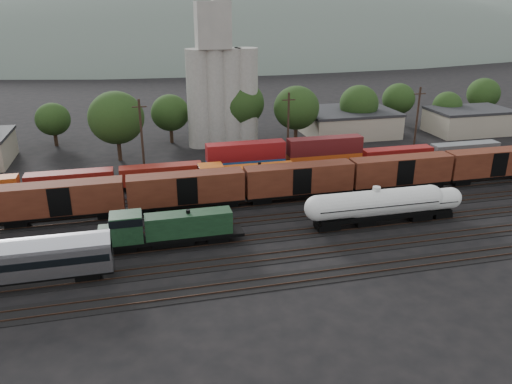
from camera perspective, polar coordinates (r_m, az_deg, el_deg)
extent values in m
plane|color=black|center=(63.10, -0.90, -3.29)|extent=(600.00, 600.00, 0.00)
cube|color=black|center=(50.22, 3.01, -10.09)|extent=(180.00, 3.20, 0.08)
cube|color=#382319|center=(49.59, 3.26, -10.42)|extent=(180.00, 0.08, 0.16)
cube|color=#382319|center=(50.76, 2.78, -9.61)|extent=(180.00, 0.08, 0.16)
cube|color=black|center=(54.38, 1.49, -7.46)|extent=(180.00, 3.20, 0.08)
cube|color=#382319|center=(53.74, 1.69, -7.74)|extent=(180.00, 0.08, 0.16)
cube|color=#382319|center=(54.96, 1.29, -7.04)|extent=(180.00, 0.08, 0.16)
cube|color=black|center=(58.68, 0.20, -5.21)|extent=(180.00, 3.20, 0.08)
cube|color=#382319|center=(58.02, 0.37, -5.44)|extent=(180.00, 0.08, 0.16)
cube|color=#382319|center=(59.27, 0.03, -4.84)|extent=(180.00, 0.08, 0.16)
cube|color=black|center=(63.08, -0.90, -3.26)|extent=(180.00, 3.20, 0.08)
cube|color=#382319|center=(62.41, -0.76, -3.46)|extent=(180.00, 0.08, 0.16)
cube|color=#382319|center=(63.69, -1.05, -2.94)|extent=(180.00, 0.08, 0.16)
cube|color=black|center=(67.57, -1.86, -1.57)|extent=(180.00, 3.20, 0.08)
cube|color=#382319|center=(66.89, -1.73, -1.74)|extent=(180.00, 0.08, 0.16)
cube|color=#382319|center=(68.18, -1.99, -1.28)|extent=(180.00, 0.08, 0.16)
cube|color=black|center=(72.12, -2.69, -0.09)|extent=(180.00, 3.20, 0.08)
cube|color=#382319|center=(71.43, -2.58, -0.23)|extent=(180.00, 0.08, 0.16)
cube|color=#382319|center=(72.75, -2.81, 0.16)|extent=(180.00, 0.08, 0.16)
cube|color=black|center=(76.73, -3.43, 1.21)|extent=(180.00, 3.20, 0.08)
cube|color=#382319|center=(76.03, -3.33, 1.09)|extent=(180.00, 0.08, 0.16)
cube|color=#382319|center=(77.36, -3.53, 1.44)|extent=(180.00, 0.08, 0.16)
cube|color=black|center=(56.81, -9.56, -5.10)|extent=(16.04, 2.74, 0.38)
cube|color=black|center=(57.00, -9.53, -5.49)|extent=(4.72, 2.08, 0.75)
cube|color=black|center=(56.32, -7.70, -3.59)|extent=(9.62, 2.26, 2.55)
cube|color=black|center=(56.03, -14.58, -3.93)|extent=(3.40, 2.74, 3.11)
cube|color=black|center=(55.63, -14.67, -3.00)|extent=(3.49, 2.83, 0.85)
cube|color=black|center=(56.44, -16.79, -4.77)|extent=(1.51, 2.26, 1.70)
cylinder|color=black|center=(55.75, -7.77, -2.26)|extent=(0.47, 0.47, 0.47)
cube|color=black|center=(57.05, -14.69, -6.10)|extent=(2.45, 1.89, 0.66)
cube|color=black|center=(57.57, -4.41, -5.17)|extent=(2.45, 1.89, 0.66)
cylinder|color=silver|center=(62.40, 13.48, -1.17)|extent=(15.02, 3.09, 3.09)
sphere|color=silver|center=(59.47, 7.01, -1.84)|extent=(3.09, 3.09, 3.09)
sphere|color=silver|center=(66.07, 19.30, -0.54)|extent=(3.09, 3.09, 3.09)
cylinder|color=silver|center=(61.78, 13.62, 0.35)|extent=(0.96, 0.96, 0.53)
cube|color=black|center=(62.40, 13.48, -1.17)|extent=(15.37, 3.24, 0.09)
cube|color=black|center=(63.05, 13.35, -2.60)|extent=(14.51, 2.35, 0.53)
cube|color=black|center=(60.88, 8.12, -3.76)|extent=(2.77, 2.13, 0.75)
cube|color=black|center=(66.21, 18.06, -2.54)|extent=(2.77, 2.13, 0.75)
cylinder|color=silver|center=(64.40, 16.61, -1.15)|extent=(12.96, 2.67, 2.67)
sphere|color=silver|center=(61.49, 11.37, -1.72)|extent=(2.67, 2.67, 2.67)
sphere|color=silver|center=(67.81, 21.36, -0.62)|extent=(2.67, 2.67, 2.67)
cylinder|color=silver|center=(63.87, 16.75, 0.11)|extent=(0.83, 0.83, 0.46)
cube|color=black|center=(64.40, 16.61, -1.15)|extent=(13.26, 2.80, 0.07)
cube|color=black|center=(64.95, 16.48, -2.35)|extent=(12.52, 2.03, 0.46)
cube|color=black|center=(62.76, 12.22, -3.32)|extent=(2.39, 1.84, 0.64)
cube|color=black|center=(67.89, 20.32, -2.30)|extent=(2.39, 1.84, 0.64)
cube|color=black|center=(52.91, -18.66, -8.85)|extent=(2.31, 1.78, 0.62)
cube|color=black|center=(72.08, -1.16, 0.93)|extent=(16.84, 2.71, 0.37)
cube|color=black|center=(72.23, -1.16, 0.61)|extent=(4.68, 2.06, 0.75)
cube|color=#BF4F10|center=(72.04, 0.40, 2.14)|extent=(10.10, 2.24, 2.53)
cube|color=#BF4F10|center=(70.64, -5.17, 1.90)|extent=(3.37, 2.71, 3.09)
cube|color=black|center=(70.32, -5.20, 2.66)|extent=(3.46, 2.81, 0.84)
cube|color=#BF4F10|center=(70.58, -7.04, 1.21)|extent=(1.50, 2.24, 1.68)
cylinder|color=black|center=(71.60, 0.40, 3.20)|extent=(0.47, 0.47, 0.47)
cube|color=black|center=(71.38, -5.38, 0.11)|extent=(2.43, 1.87, 0.65)
cube|color=black|center=(73.58, 2.94, 0.82)|extent=(2.43, 1.87, 0.65)
cube|color=black|center=(66.61, -21.18, -2.32)|extent=(15.00, 2.60, 0.40)
cube|color=#4D2012|center=(65.86, -21.41, -0.64)|extent=(15.00, 2.90, 3.80)
cube|color=black|center=(66.14, -7.90, -1.19)|extent=(15.00, 2.60, 0.40)
cube|color=#4D2012|center=(65.39, -7.99, 0.51)|extent=(15.00, 2.90, 3.80)
cube|color=black|center=(69.19, 4.86, -0.05)|extent=(15.00, 2.60, 0.40)
cube|color=#4D2012|center=(68.47, 4.91, 1.59)|extent=(15.00, 2.90, 3.80)
cube|color=black|center=(75.33, 16.04, 0.96)|extent=(15.00, 2.60, 0.40)
cube|color=#4D2012|center=(74.67, 16.20, 2.47)|extent=(15.00, 2.90, 3.80)
cube|color=black|center=(83.88, 25.25, 1.76)|extent=(15.00, 2.60, 0.40)
cube|color=#4D2012|center=(83.29, 25.47, 3.13)|extent=(15.00, 2.90, 3.80)
cube|color=black|center=(76.57, -3.43, 1.53)|extent=(160.00, 2.60, 0.60)
cube|color=maroon|center=(75.59, -20.47, 1.23)|extent=(12.00, 2.40, 2.60)
cube|color=maroon|center=(75.03, -10.76, 2.07)|extent=(12.00, 2.40, 2.60)
cube|color=navy|center=(76.64, -1.18, 2.85)|extent=(12.00, 2.40, 2.60)
cube|color=maroon|center=(75.87, -1.19, 4.72)|extent=(12.00, 2.40, 2.60)
cube|color=#C34714|center=(80.28, 7.78, 3.50)|extent=(12.00, 2.40, 2.60)
cube|color=#521314|center=(79.55, 7.88, 5.29)|extent=(12.00, 2.40, 2.60)
cube|color=maroon|center=(85.70, 15.80, 4.02)|extent=(12.00, 2.40, 2.60)
cube|color=#535658|center=(92.58, 22.76, 4.40)|extent=(12.00, 2.40, 2.60)
cylinder|color=#9A988E|center=(94.37, -6.55, 10.50)|extent=(4.40, 4.40, 18.00)
cylinder|color=#9A988E|center=(94.79, -4.72, 10.61)|extent=(4.40, 4.40, 18.00)
cylinder|color=#9A988E|center=(95.31, -2.91, 10.71)|extent=(4.40, 4.40, 18.00)
cylinder|color=#9A988E|center=(95.91, -1.12, 10.80)|extent=(4.40, 4.40, 18.00)
cube|color=#9A988E|center=(93.35, -4.97, 18.48)|extent=(6.00, 5.00, 8.00)
cube|color=#9E937F|center=(106.03, 10.44, 7.74)|extent=(18.00, 14.00, 4.60)
cube|color=#232326|center=(105.49, 10.53, 9.09)|extent=(18.36, 14.28, 0.50)
cube|color=#9E937F|center=(114.42, 23.09, 7.38)|extent=(16.00, 10.00, 4.60)
cube|color=#232326|center=(113.92, 23.27, 8.62)|extent=(16.32, 10.20, 0.50)
cylinder|color=black|center=(103.22, -21.90, 5.57)|extent=(0.70, 0.70, 2.37)
ellipsoid|color=#233C16|center=(102.34, -22.20, 7.72)|extent=(6.43, 6.43, 6.09)
cylinder|color=black|center=(89.76, -15.33, 4.57)|extent=(0.70, 0.70, 3.46)
ellipsoid|color=#233C16|center=(88.37, -15.69, 8.18)|extent=(9.38, 9.38, 8.89)
cylinder|color=black|center=(99.45, -9.63, 6.36)|extent=(0.70, 0.70, 2.71)
ellipsoid|color=#233C16|center=(98.42, -9.79, 8.92)|extent=(7.34, 7.34, 6.96)
cylinder|color=black|center=(98.86, -1.82, 6.79)|extent=(0.70, 0.70, 3.47)
ellipsoid|color=#233C16|center=(97.60, -1.86, 10.10)|extent=(9.41, 9.41, 8.91)
cylinder|color=black|center=(97.56, 4.55, 6.46)|extent=(0.70, 0.70, 3.21)
ellipsoid|color=#233C16|center=(96.36, 4.64, 9.56)|extent=(8.71, 8.71, 8.25)
cylinder|color=black|center=(106.73, 11.49, 7.29)|extent=(0.70, 0.70, 2.91)
ellipsoid|color=#233C16|center=(105.72, 11.68, 9.86)|extent=(7.90, 7.90, 7.48)
cylinder|color=black|center=(117.60, 15.77, 8.10)|extent=(0.70, 0.70, 2.63)
ellipsoid|color=#233C16|center=(116.76, 15.98, 10.21)|extent=(7.13, 7.13, 6.76)
cylinder|color=black|center=(117.33, 20.78, 7.41)|extent=(0.70, 0.70, 2.27)
ellipsoid|color=#233C16|center=(116.59, 21.02, 9.23)|extent=(6.17, 6.17, 5.84)
cylinder|color=black|center=(129.76, 24.25, 8.22)|extent=(0.70, 0.70, 2.73)
ellipsoid|color=#233C16|center=(128.97, 24.56, 10.20)|extent=(7.41, 7.41, 7.02)
cylinder|color=black|center=(80.59, -12.92, 6.12)|extent=(0.36, 0.36, 12.00)
cube|color=black|center=(79.54, -13.20, 9.46)|extent=(2.20, 0.18, 0.18)
cylinder|color=black|center=(84.32, 3.69, 7.25)|extent=(0.36, 0.36, 12.00)
cube|color=black|center=(83.32, 3.77, 10.46)|extent=(2.20, 0.18, 0.18)
cylinder|color=black|center=(94.22, 17.90, 7.75)|extent=(0.36, 0.36, 12.00)
cube|color=black|center=(93.32, 18.23, 10.61)|extent=(2.20, 0.18, 0.18)
ellipsoid|color=#59665B|center=(324.14, -4.42, 12.26)|extent=(520.00, 286.00, 130.00)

